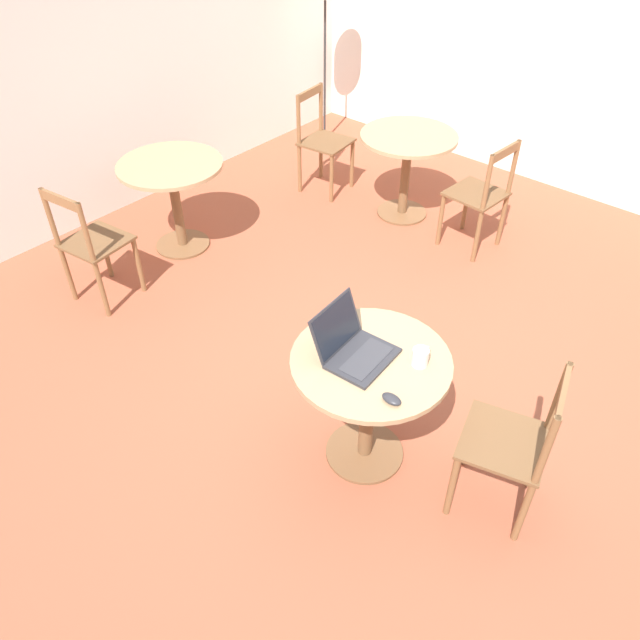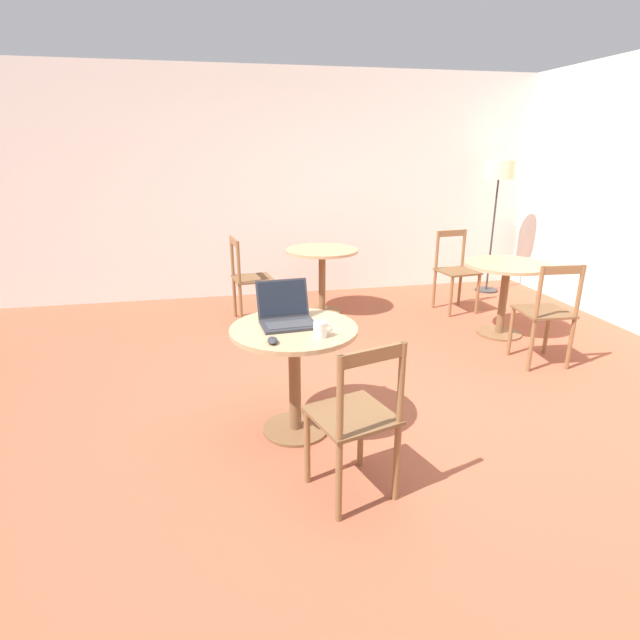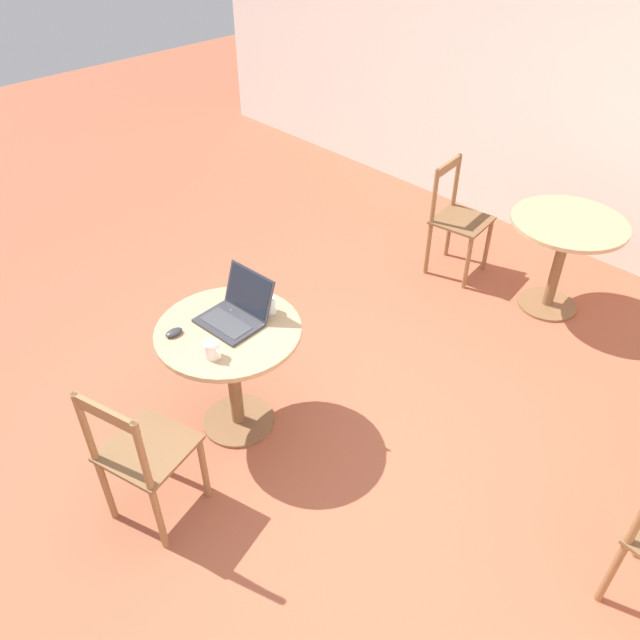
% 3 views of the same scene
% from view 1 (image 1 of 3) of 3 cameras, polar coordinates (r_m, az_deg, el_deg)
% --- Properties ---
extents(ground_plane, '(16.00, 16.00, 0.00)m').
position_cam_1_polar(ground_plane, '(3.97, 6.62, -6.47)').
color(ground_plane, '#9E5138').
extents(wall_back, '(9.40, 0.06, 2.70)m').
position_cam_1_polar(wall_back, '(5.43, -23.03, 21.03)').
color(wall_back, white).
rests_on(wall_back, ground_plane).
extents(cafe_table_near, '(0.81, 0.81, 0.74)m').
position_cam_1_polar(cafe_table_near, '(3.21, 4.54, -5.78)').
color(cafe_table_near, brown).
rests_on(cafe_table_near, ground_plane).
extents(cafe_table_mid, '(0.81, 0.81, 0.74)m').
position_cam_1_polar(cafe_table_mid, '(5.45, 7.99, 14.80)').
color(cafe_table_mid, brown).
rests_on(cafe_table_mid, ground_plane).
extents(cafe_table_far, '(0.81, 0.81, 0.74)m').
position_cam_1_polar(cafe_table_far, '(5.07, -13.31, 12.05)').
color(cafe_table_far, brown).
rests_on(cafe_table_far, ground_plane).
extents(chair_near_front, '(0.50, 0.50, 0.91)m').
position_cam_1_polar(chair_near_front, '(3.21, 17.19, -10.89)').
color(chair_near_front, brown).
rests_on(chair_near_front, ground_plane).
extents(chair_mid_front, '(0.43, 0.43, 0.91)m').
position_cam_1_polar(chair_mid_front, '(5.13, 14.46, 10.89)').
color(chair_mid_front, brown).
rests_on(chair_mid_front, ground_plane).
extents(chair_mid_back, '(0.45, 0.45, 0.91)m').
position_cam_1_polar(chair_mid_back, '(5.88, 0.21, 15.99)').
color(chair_mid_back, brown).
rests_on(chair_mid_back, ground_plane).
extents(chair_far_left, '(0.46, 0.46, 0.91)m').
position_cam_1_polar(chair_far_left, '(4.66, -20.15, 6.44)').
color(chair_far_left, brown).
rests_on(chair_far_left, ground_plane).
extents(laptop, '(0.36, 0.36, 0.25)m').
position_cam_1_polar(laptop, '(3.07, 3.14, -2.54)').
color(laptop, '#2D2D33').
rests_on(laptop, cafe_table_near).
extents(mouse, '(0.06, 0.10, 0.03)m').
position_cam_1_polar(mouse, '(2.89, 6.56, -7.19)').
color(mouse, '#2D2D33').
rests_on(mouse, cafe_table_near).
extents(mug, '(0.12, 0.08, 0.09)m').
position_cam_1_polar(mug, '(3.06, 9.18, -3.35)').
color(mug, silver).
rests_on(mug, cafe_table_near).
extents(drinking_glass, '(0.07, 0.07, 0.09)m').
position_cam_1_polar(drinking_glass, '(3.20, 1.44, -0.46)').
color(drinking_glass, silver).
rests_on(drinking_glass, cafe_table_near).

